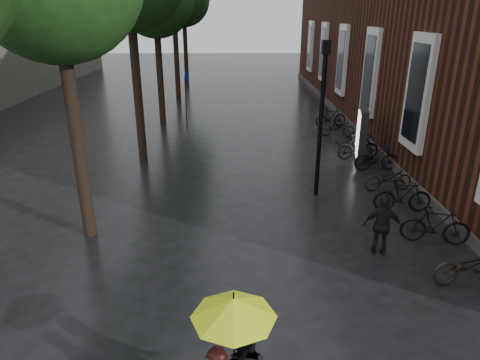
{
  "coord_description": "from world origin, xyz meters",
  "views": [
    {
      "loc": [
        -0.36,
        -2.87,
        5.36
      ],
      "look_at": [
        -0.21,
        7.32,
        1.36
      ],
      "focal_mm": 32.0,
      "sensor_mm": 36.0,
      "label": 1
    }
  ],
  "objects_px": {
    "parked_bicycles": "(374,162)",
    "ad_lightbox": "(361,135)",
    "lamp_post": "(322,106)",
    "pedestrian_walking": "(382,226)"
  },
  "relations": [
    {
      "from": "parked_bicycles",
      "to": "ad_lightbox",
      "type": "distance_m",
      "value": 1.67
    },
    {
      "from": "parked_bicycles",
      "to": "lamp_post",
      "type": "relative_size",
      "value": 3.03
    },
    {
      "from": "parked_bicycles",
      "to": "ad_lightbox",
      "type": "relative_size",
      "value": 7.0
    },
    {
      "from": "pedestrian_walking",
      "to": "parked_bicycles",
      "type": "height_order",
      "value": "pedestrian_walking"
    },
    {
      "from": "pedestrian_walking",
      "to": "ad_lightbox",
      "type": "distance_m",
      "value": 7.06
    },
    {
      "from": "pedestrian_walking",
      "to": "parked_bicycles",
      "type": "xyz_separation_m",
      "value": [
        1.49,
        5.33,
        -0.28
      ]
    },
    {
      "from": "ad_lightbox",
      "to": "lamp_post",
      "type": "bearing_deg",
      "value": -111.94
    },
    {
      "from": "pedestrian_walking",
      "to": "parked_bicycles",
      "type": "distance_m",
      "value": 5.55
    },
    {
      "from": "parked_bicycles",
      "to": "ad_lightbox",
      "type": "bearing_deg",
      "value": 92.49
    },
    {
      "from": "ad_lightbox",
      "to": "lamp_post",
      "type": "distance_m",
      "value": 4.45
    }
  ]
}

